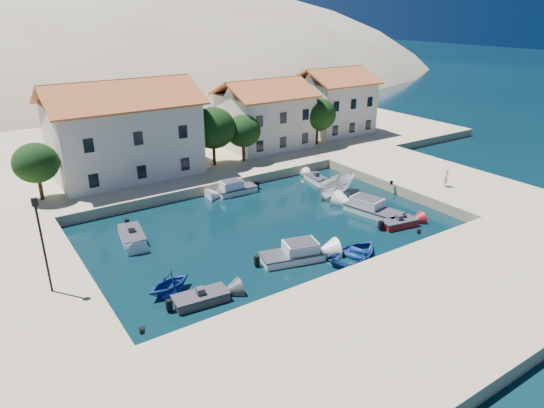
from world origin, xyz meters
The scene contains 23 objects.
ground centered at (0.00, 0.00, 0.00)m, with size 400.00×400.00×0.00m, color black.
quay_south centered at (0.00, -6.00, 0.50)m, with size 52.00×12.00×1.00m, color tan.
quay_east centered at (20.50, 10.00, 0.50)m, with size 11.00×20.00×1.00m, color tan.
quay_west centered at (-19.00, 10.00, 0.50)m, with size 8.00×20.00×1.00m, color tan.
quay_north centered at (2.00, 38.00, 0.50)m, with size 80.00×36.00×1.00m, color tan.
hills centered at (20.64, 123.62, -23.40)m, with size 254.00×176.00×99.00m.
building_left centered at (-6.00, 28.00, 5.94)m, with size 14.70×9.45×9.70m.
building_mid centered at (12.00, 29.00, 5.22)m, with size 10.50×8.40×8.30m.
building_right centered at (24.00, 30.00, 5.47)m, with size 9.45×8.40×8.80m.
trees centered at (4.51, 25.46, 4.84)m, with size 37.30×5.30×6.45m.
lamppost centered at (-17.50, 8.00, 4.75)m, with size 0.35×0.25×6.22m.
bollards centered at (2.80, 3.87, 1.15)m, with size 29.36×9.56×0.30m.
motorboat_grey_sw centered at (-9.73, 3.10, 0.30)m, with size 3.63×1.89×1.25m.
cabin_cruiser_south centered at (-1.64, 4.34, 0.48)m, with size 5.03×3.11×1.60m.
rowboat_south centered at (2.49, 1.99, 0.00)m, with size 3.41×4.77×0.99m, color navy.
motorboat_red_se centered at (9.45, 4.10, 0.30)m, with size 3.36×1.92×1.25m.
cabin_cruiser_east centered at (9.49, 7.22, 0.48)m, with size 3.21×5.57×1.60m.
boat_east centered at (9.87, 12.88, 0.00)m, with size 1.98×5.27×2.03m, color white.
motorboat_white_ne centered at (10.78, 17.04, 0.30)m, with size 1.81×3.16×1.25m.
rowboat_west centered at (-10.92, 5.29, 0.00)m, with size 2.73×3.17×1.67m, color navy.
motorboat_white_west centered at (-10.29, 14.50, 0.29)m, with size 2.30×4.07×1.25m.
cabin_cruiser_north centered at (1.91, 18.75, 0.48)m, with size 4.11×1.84×1.60m.
pedestrian centered at (18.62, 6.63, 1.87)m, with size 0.64×0.42×1.75m, color beige.
Camera 1 is at (-20.54, -21.12, 17.43)m, focal length 32.00 mm.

